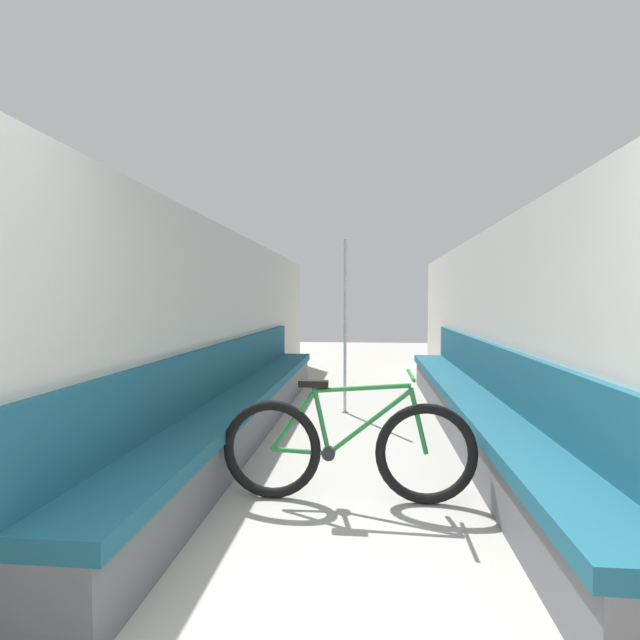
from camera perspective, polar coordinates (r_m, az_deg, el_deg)
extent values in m
cube|color=beige|center=(5.28, -11.10, -1.08)|extent=(0.10, 11.06, 2.11)
cube|color=beige|center=(5.22, 19.85, -1.21)|extent=(0.10, 11.06, 2.11)
cube|color=#5B5B60|center=(5.23, -8.18, -10.72)|extent=(0.42, 6.50, 0.37)
cube|color=#195166|center=(5.18, -8.19, -8.17)|extent=(0.49, 6.50, 0.10)
cube|color=#195166|center=(5.19, -10.47, -5.02)|extent=(0.07, 6.50, 0.46)
cube|color=#5B5B60|center=(5.18, 16.76, -10.92)|extent=(0.42, 6.50, 0.37)
cube|color=#195166|center=(5.13, 16.79, -8.34)|extent=(0.49, 6.50, 0.10)
cube|color=#195166|center=(5.14, 19.14, -5.18)|extent=(0.07, 6.50, 0.46)
torus|color=black|center=(3.54, -5.52, -14.49)|extent=(0.68, 0.07, 0.68)
torus|color=black|center=(3.50, 12.04, -14.72)|extent=(0.68, 0.07, 0.68)
cylinder|color=#237533|center=(3.51, -2.28, -14.76)|extent=(0.39, 0.03, 0.05)
cylinder|color=#237533|center=(3.47, -3.16, -11.49)|extent=(0.31, 0.03, 0.41)
cylinder|color=#237533|center=(3.44, 0.12, -11.20)|extent=(0.14, 0.03, 0.48)
cylinder|color=#237533|center=(3.43, 5.66, -11.56)|extent=(0.57, 0.03, 0.46)
cylinder|color=#237533|center=(3.38, 4.78, -7.77)|extent=(0.65, 0.03, 0.08)
cylinder|color=#237533|center=(3.44, 11.20, -11.25)|extent=(0.14, 0.03, 0.45)
cylinder|color=black|center=(3.50, 1.00, -15.00)|extent=(0.09, 0.06, 0.09)
cube|color=black|center=(3.40, -0.76, -7.29)|extent=(0.20, 0.07, 0.04)
cylinder|color=#237533|center=(3.38, 10.35, -6.22)|extent=(0.02, 0.46, 0.02)
cylinder|color=gray|center=(6.16, 2.87, -10.44)|extent=(0.08, 0.08, 0.01)
cylinder|color=silver|center=(6.01, 2.89, -0.73)|extent=(0.04, 0.04, 2.09)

